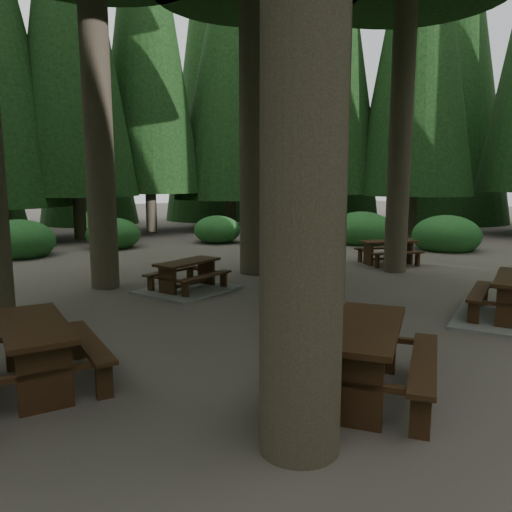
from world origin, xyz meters
TOP-DOWN VIEW (x-y plane):
  - ground at (0.00, 0.00)m, footprint 80.00×80.00m
  - picnic_table_b at (-4.35, 0.02)m, footprint 1.75×2.06m
  - picnic_table_c at (-0.18, 3.46)m, footprint 2.40×2.16m
  - picnic_table_d at (6.33, 2.85)m, footprint 2.00×1.84m
  - picnic_table_e at (-1.41, -2.62)m, footprint 2.54×2.41m
  - shrub_ring at (0.70, 0.75)m, footprint 23.86×24.64m

SIDE VIEW (x-z plane):
  - ground at x=0.00m, z-range 0.00..0.00m
  - picnic_table_c at x=-0.18m, z-range -0.12..0.56m
  - shrub_ring at x=0.70m, z-range -0.35..1.15m
  - picnic_table_d at x=6.33m, z-range 0.11..0.81m
  - picnic_table_b at x=-4.35m, z-range 0.13..0.95m
  - picnic_table_e at x=-1.41m, z-range 0.14..1.00m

